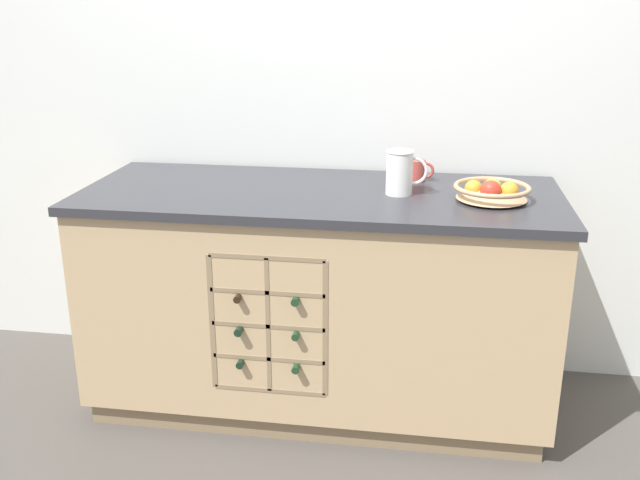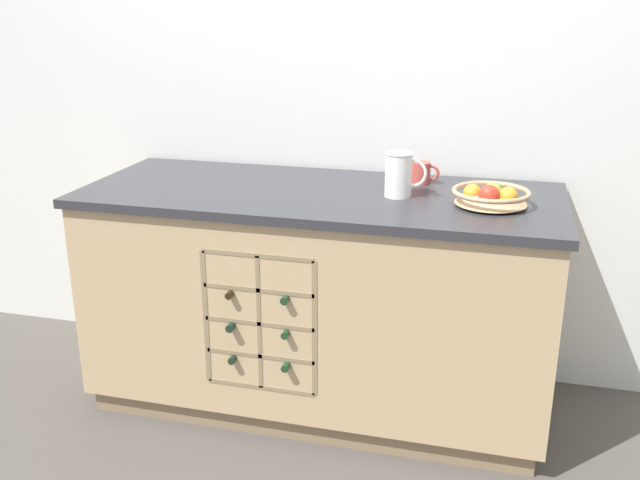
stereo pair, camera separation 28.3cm
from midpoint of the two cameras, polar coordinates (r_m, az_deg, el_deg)
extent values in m
plane|color=#4C4742|center=(3.14, 2.65, -12.51)|extent=(14.00, 14.00, 0.00)
cube|color=silver|center=(3.12, 4.72, 12.20)|extent=(4.40, 0.06, 2.55)
cube|color=#8B7354|center=(3.12, 2.66, -11.80)|extent=(1.76, 0.65, 0.09)
cube|color=tan|center=(2.92, 2.79, -4.32)|extent=(1.82, 0.71, 0.79)
cube|color=#2D2D33|center=(2.78, 2.92, 3.55)|extent=(1.86, 0.75, 0.03)
cube|color=#8B7354|center=(2.71, -1.20, -5.91)|extent=(0.42, 0.01, 0.53)
cube|color=#8B7354|center=(2.73, -5.79, -5.84)|extent=(0.02, 0.10, 0.53)
cube|color=#8B7354|center=(2.62, 2.96, -6.86)|extent=(0.02, 0.10, 0.53)
cube|color=#8B7354|center=(2.79, -1.46, -11.31)|extent=(0.42, 0.10, 0.02)
cube|color=#8B7354|center=(2.73, -1.49, -8.89)|extent=(0.42, 0.10, 0.02)
cube|color=#8B7354|center=(2.67, -1.51, -6.36)|extent=(0.42, 0.10, 0.02)
cube|color=#8B7354|center=(2.62, -1.53, -3.71)|extent=(0.42, 0.10, 0.02)
cube|color=#8B7354|center=(2.57, -1.56, -0.97)|extent=(0.42, 0.10, 0.02)
cube|color=#8B7354|center=(2.67, -1.51, -6.36)|extent=(0.02, 0.10, 0.53)
cylinder|color=black|center=(2.86, -2.95, -8.08)|extent=(0.07, 0.20, 0.07)
cylinder|color=black|center=(2.74, -3.85, -9.37)|extent=(0.03, 0.08, 0.03)
cylinder|color=#19381E|center=(2.79, 1.14, -8.73)|extent=(0.07, 0.19, 0.07)
cylinder|color=#19381E|center=(2.68, 0.45, -10.00)|extent=(0.03, 0.08, 0.03)
cylinder|color=black|center=(2.79, -3.07, -5.70)|extent=(0.08, 0.19, 0.08)
cylinder|color=black|center=(2.67, -3.96, -6.85)|extent=(0.03, 0.08, 0.03)
cylinder|color=#19381E|center=(2.75, 1.27, -6.09)|extent=(0.07, 0.21, 0.07)
cylinder|color=#19381E|center=(2.62, 0.51, -7.39)|extent=(0.03, 0.09, 0.03)
cylinder|color=black|center=(2.75, -3.00, -3.10)|extent=(0.07, 0.20, 0.07)
cylinder|color=black|center=(2.62, -3.96, -4.24)|extent=(0.03, 0.09, 0.03)
cylinder|color=#19381E|center=(2.69, 1.26, -3.51)|extent=(0.08, 0.20, 0.08)
cylinder|color=#19381E|center=(2.57, 0.52, -4.67)|extent=(0.03, 0.08, 0.03)
cylinder|color=tan|center=(2.68, 16.44, 2.70)|extent=(0.13, 0.13, 0.01)
cone|color=tan|center=(2.67, 16.50, 3.33)|extent=(0.26, 0.26, 0.05)
torus|color=tan|center=(2.67, 16.54, 3.66)|extent=(0.28, 0.28, 0.02)
sphere|color=red|center=(2.64, 16.40, 3.40)|extent=(0.08, 0.08, 0.08)
sphere|color=#7FA838|center=(2.70, 16.60, 3.63)|extent=(0.07, 0.07, 0.07)
sphere|color=gold|center=(2.66, 17.81, 3.29)|extent=(0.07, 0.07, 0.07)
sphere|color=gold|center=(2.68, 15.09, 3.60)|extent=(0.07, 0.07, 0.07)
cylinder|color=white|center=(2.71, 9.30, 5.17)|extent=(0.10, 0.10, 0.17)
torus|color=white|center=(2.69, 9.39, 6.83)|extent=(0.11, 0.11, 0.01)
torus|color=white|center=(2.71, 10.44, 5.25)|extent=(0.11, 0.01, 0.11)
cylinder|color=#B7473D|center=(2.93, 10.87, 5.27)|extent=(0.07, 0.07, 0.09)
torus|color=#B7473D|center=(2.93, 11.64, 5.24)|extent=(0.07, 0.01, 0.07)
camera|label=1|loc=(0.14, -87.14, 0.98)|focal=40.00mm
camera|label=2|loc=(0.14, 92.86, -0.98)|focal=40.00mm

